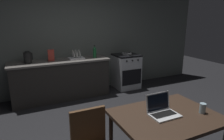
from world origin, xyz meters
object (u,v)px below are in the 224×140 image
Objects in this scene: bottle at (95,52)px; cereal_box at (51,55)px; dining_table at (166,121)px; drinking_glass at (203,108)px; electric_kettle at (28,57)px; frying_pan at (127,54)px; laptop at (162,111)px; stove_oven at (126,71)px; dish_rack at (76,57)px.

cereal_box is (-0.98, 0.07, -0.02)m from bottle.
dining_table is 9.98× the size of drinking_glass.
electric_kettle is at bearing 119.39° from drinking_glass.
bottle is 0.89m from frying_pan.
bottle is (0.23, 2.74, 0.23)m from laptop.
frying_pan is (1.12, 2.76, 0.12)m from laptop.
stove_oven is 3.05m from drinking_glass.
electric_kettle is at bearing 179.31° from frying_pan.
bottle is (0.19, 2.77, 0.35)m from dining_table.
cereal_box reaches higher than drinking_glass.
drinking_glass is (0.40, -0.13, 0.13)m from dining_table.
laptop is 2.76m from bottle.
bottle is (1.45, -0.05, 0.02)m from electric_kettle.
electric_kettle reaches higher than drinking_glass.
laptop is 3.05m from electric_kettle.
dish_rack is (1.03, 0.00, -0.07)m from electric_kettle.
laptop is at bearing -94.82° from bottle.
frying_pan is 1.87m from cereal_box.
dish_rack is (-1.32, 0.03, 0.02)m from frying_pan.
electric_kettle is (-1.22, 2.79, 0.21)m from laptop.
stove_oven is at bearing 80.46° from laptop.
cereal_box is 0.56m from dish_rack.
cereal_box is (-1.87, 0.05, 0.10)m from frying_pan.
bottle reaches higher than cereal_box.
stove_oven is 3.53× the size of electric_kettle.
dining_table is 2.97m from cereal_box.
drinking_glass is 0.47× the size of cereal_box.
bottle is 0.44m from dish_rack.
cereal_box is 0.72× the size of dish_rack.
cereal_box is (-0.75, 2.81, 0.22)m from laptop.
stove_oven is 2.75× the size of laptop.
stove_oven is 0.47m from frying_pan.
stove_oven is 3.02m from laptop.
electric_kettle is 0.85× the size of bottle.
frying_pan is (1.08, 2.79, 0.24)m from dining_table.
dining_table is at bearing -74.48° from cereal_box.
dining_table is 0.44m from drinking_glass.
laptop is 2.98m from frying_pan.
electric_kettle reaches higher than frying_pan.
dish_rack is at bearing -2.08° from cereal_box.
laptop reaches higher than drinking_glass.
electric_kettle is 1.46m from bottle.
frying_pan reaches higher than dining_table.
frying_pan is 1.76× the size of cereal_box.
dining_table is 3.00m from frying_pan.
bottle is at bearing 97.35° from laptop.
dish_rack reaches higher than dining_table.
laptop reaches higher than dining_table.
cereal_box is (-0.79, 2.84, 0.34)m from dining_table.
drinking_glass is at bearing -18.47° from dining_table.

